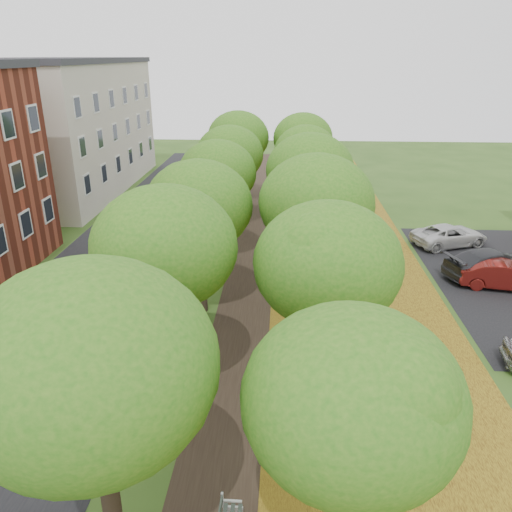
# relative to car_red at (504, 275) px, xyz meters

# --- Properties ---
(street_asphalt) EXTENTS (8.00, 70.00, 0.01)m
(street_asphalt) POSITION_rel_car_red_xyz_m (-19.52, -0.17, -0.69)
(street_asphalt) COLOR black
(street_asphalt) RESTS_ON ground
(footpath) EXTENTS (3.20, 70.00, 0.01)m
(footpath) POSITION_rel_car_red_xyz_m (-12.02, -0.17, -0.69)
(footpath) COLOR black
(footpath) RESTS_ON ground
(leaf_verge) EXTENTS (7.50, 70.00, 0.01)m
(leaf_verge) POSITION_rel_car_red_xyz_m (-7.02, -0.17, -0.69)
(leaf_verge) COLOR #A98D1F
(leaf_verge) RESTS_ON ground
(tree_row_west) EXTENTS (4.38, 34.38, 6.86)m
(tree_row_west) POSITION_rel_car_red_xyz_m (-14.22, -0.17, 4.28)
(tree_row_west) COLOR black
(tree_row_west) RESTS_ON ground
(tree_row_east) EXTENTS (4.38, 34.38, 6.86)m
(tree_row_east) POSITION_rel_car_red_xyz_m (-9.42, -0.17, 4.28)
(tree_row_east) COLOR black
(tree_row_east) RESTS_ON ground
(building_cream) EXTENTS (10.30, 20.30, 10.40)m
(building_cream) POSITION_rel_car_red_xyz_m (-29.02, 17.83, 4.52)
(building_cream) COLOR beige
(building_cream) RESTS_ON ground
(car_red) EXTENTS (4.38, 2.13, 1.38)m
(car_red) POSITION_rel_car_red_xyz_m (0.00, 0.00, 0.00)
(car_red) COLOR maroon
(car_red) RESTS_ON ground
(car_grey) EXTENTS (5.49, 3.58, 1.48)m
(car_grey) POSITION_rel_car_red_xyz_m (-0.10, 1.18, 0.05)
(car_grey) COLOR #2E2F32
(car_grey) RESTS_ON ground
(car_white) EXTENTS (4.97, 3.56, 1.26)m
(car_white) POSITION_rel_car_red_xyz_m (-0.83, 5.84, -0.06)
(car_white) COLOR silver
(car_white) RESTS_ON ground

